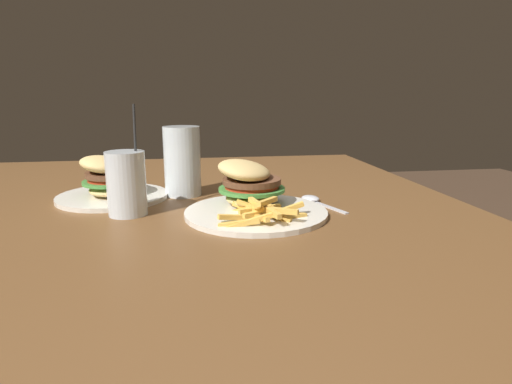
% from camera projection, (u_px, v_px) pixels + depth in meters
% --- Properties ---
extents(dining_table, '(1.45, 1.32, 0.73)m').
position_uv_depth(dining_table, '(165.00, 248.00, 0.90)').
color(dining_table, brown).
rests_on(dining_table, ground_plane).
extents(meal_plate_near, '(0.29, 0.29, 0.11)m').
position_uv_depth(meal_plate_near, '(252.00, 195.00, 0.88)').
color(meal_plate_near, silver).
rests_on(meal_plate_near, dining_table).
extents(beer_glass, '(0.09, 0.09, 0.16)m').
position_uv_depth(beer_glass, '(182.00, 163.00, 1.01)').
color(beer_glass, silver).
rests_on(beer_glass, dining_table).
extents(juice_glass, '(0.08, 0.08, 0.22)m').
position_uv_depth(juice_glass, '(127.00, 186.00, 0.85)').
color(juice_glass, silver).
rests_on(juice_glass, dining_table).
extents(spoon, '(0.14, 0.07, 0.01)m').
position_uv_depth(spoon, '(313.00, 200.00, 0.96)').
color(spoon, silver).
rests_on(spoon, dining_table).
extents(meal_plate_far, '(0.25, 0.25, 0.11)m').
position_uv_depth(meal_plate_far, '(110.00, 183.00, 0.98)').
color(meal_plate_far, silver).
rests_on(meal_plate_far, dining_table).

